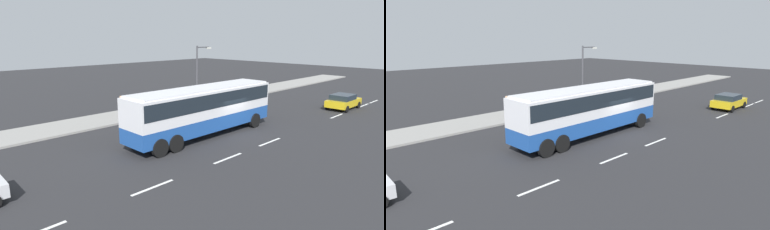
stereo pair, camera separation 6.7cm
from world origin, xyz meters
TOP-DOWN VIEW (x-y plane):
  - ground_plane at (0.00, 0.00)m, footprint 120.00×120.00m
  - sidewalk_curb at (0.00, 9.66)m, footprint 80.00×4.00m
  - lane_centreline at (2.87, -3.11)m, footprint 37.37×0.16m
  - coach_bus at (-1.92, 0.91)m, footprint 12.05×2.61m
  - car_yellow_taxi at (14.05, -2.27)m, footprint 4.10×2.02m
  - pedestrian_near_curb at (-2.94, 9.79)m, footprint 0.32×0.32m
  - pedestrian_at_crossing at (1.86, 8.23)m, footprint 0.32×0.32m
  - street_lamp at (4.65, 7.92)m, footprint 1.94×0.24m

SIDE VIEW (x-z plane):
  - ground_plane at x=0.00m, z-range 0.00..0.00m
  - lane_centreline at x=2.87m, z-range 0.00..0.01m
  - sidewalk_curb at x=0.00m, z-range 0.00..0.15m
  - car_yellow_taxi at x=14.05m, z-range 0.05..1.49m
  - pedestrian_near_curb at x=-2.94m, z-range 0.28..1.97m
  - pedestrian_at_crossing at x=1.86m, z-range 0.28..1.97m
  - coach_bus at x=-1.92m, z-range 0.41..3.85m
  - street_lamp at x=4.65m, z-range 0.67..6.46m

